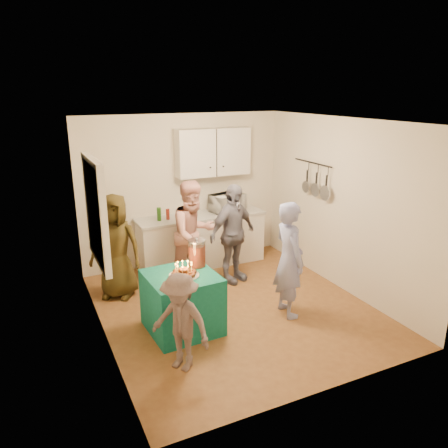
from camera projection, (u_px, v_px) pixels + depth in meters
name	position (u px, v px, depth m)	size (l,w,h in m)	color
floor	(234.00, 307.00, 6.22)	(4.00, 4.00, 0.00)	brown
ceiling	(236.00, 121.00, 5.45)	(4.00, 4.00, 0.00)	white
back_wall	(183.00, 190.00, 7.56)	(3.60, 3.60, 0.00)	silver
left_wall	(98.00, 239.00, 5.10)	(4.00, 4.00, 0.00)	silver
right_wall	(342.00, 206.00, 6.57)	(4.00, 4.00, 0.00)	silver
window_night	(94.00, 212.00, 5.30)	(0.04, 1.00, 1.20)	black
counter	(201.00, 241.00, 7.64)	(2.20, 0.58, 0.86)	white
countertop	(201.00, 216.00, 7.51)	(2.24, 0.62, 0.05)	beige
upper_cabinet	(213.00, 152.00, 7.44)	(1.30, 0.30, 0.80)	white
pot_rack	(311.00, 178.00, 7.05)	(0.12, 1.00, 0.60)	black
microwave	(227.00, 203.00, 7.66)	(0.57, 0.39, 0.31)	white
party_table	(182.00, 302.00, 5.56)	(0.85, 0.85, 0.76)	#106A5A
donut_cake	(184.00, 269.00, 5.39)	(0.38, 0.38, 0.18)	#381C0C
punch_jar	(197.00, 254.00, 5.67)	(0.22, 0.22, 0.34)	red
man_birthday	(289.00, 259.00, 5.84)	(0.58, 0.38, 1.60)	#98A0DD
woman_back_left	(115.00, 246.00, 6.37)	(0.77, 0.50, 1.57)	brown
woman_back_center	(194.00, 235.00, 6.70)	(0.82, 0.64, 1.68)	#D0716C
woman_back_right	(233.00, 234.00, 6.87)	(0.94, 0.39, 1.59)	black
child_near_left	(181.00, 322.00, 4.72)	(0.73, 0.42, 1.13)	brown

